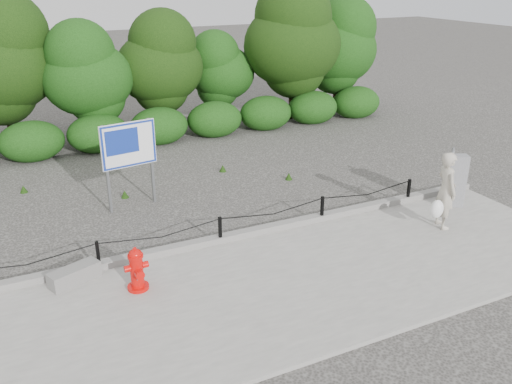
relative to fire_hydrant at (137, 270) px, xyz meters
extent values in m
plane|color=#2D2B28|center=(2.00, 0.99, -0.48)|extent=(90.00, 90.00, 0.00)
cube|color=gray|center=(2.00, -1.01, -0.44)|extent=(14.00, 4.00, 0.08)
cube|color=slate|center=(2.00, 1.04, -0.33)|extent=(14.00, 0.22, 0.14)
cube|color=black|center=(-0.50, 0.99, -0.10)|extent=(0.06, 0.06, 0.60)
cube|color=black|center=(2.00, 0.99, -0.10)|extent=(0.06, 0.06, 0.60)
cube|color=black|center=(4.50, 0.99, -0.10)|extent=(0.06, 0.06, 0.60)
cube|color=black|center=(7.00, 0.99, -0.10)|extent=(0.06, 0.06, 0.60)
cylinder|color=black|center=(-1.75, 0.99, 0.12)|extent=(2.50, 0.02, 0.02)
cylinder|color=black|center=(0.75, 0.99, 0.12)|extent=(2.50, 0.02, 0.02)
cylinder|color=black|center=(3.25, 0.99, 0.12)|extent=(2.50, 0.02, 0.02)
cylinder|color=black|center=(5.75, 0.99, 0.12)|extent=(2.50, 0.02, 0.02)
cylinder|color=black|center=(-1.50, 10.39, 0.71)|extent=(0.18, 0.18, 2.38)
cylinder|color=black|center=(1.00, 9.59, 0.51)|extent=(0.18, 0.18, 1.96)
ellipsoid|color=#274911|center=(1.00, 9.59, 1.88)|extent=(2.90, 2.51, 3.14)
cylinder|color=black|center=(3.50, 9.99, 0.56)|extent=(0.18, 0.18, 2.06)
ellipsoid|color=#274911|center=(3.50, 9.99, 2.00)|extent=(3.05, 2.64, 3.30)
cylinder|color=black|center=(6.00, 10.39, 0.36)|extent=(0.18, 0.18, 1.66)
ellipsoid|color=#274911|center=(6.00, 10.39, 1.52)|extent=(2.46, 2.13, 2.66)
cylinder|color=black|center=(8.50, 9.59, 0.79)|extent=(0.18, 0.18, 2.54)
ellipsoid|color=#274911|center=(8.50, 9.59, 2.57)|extent=(3.75, 3.25, 4.06)
cylinder|color=black|center=(10.80, 9.99, 0.62)|extent=(0.18, 0.18, 2.19)
ellipsoid|color=#274911|center=(10.80, 9.99, 2.16)|extent=(3.24, 2.81, 3.51)
cylinder|color=red|center=(0.00, 0.01, -0.36)|extent=(0.40, 0.40, 0.06)
cylinder|color=red|center=(0.00, 0.01, -0.04)|extent=(0.25, 0.25, 0.58)
cylinder|color=red|center=(0.00, 0.01, 0.27)|extent=(0.29, 0.29, 0.05)
ellipsoid|color=red|center=(0.00, 0.01, 0.30)|extent=(0.26, 0.26, 0.19)
cylinder|color=red|center=(0.00, 0.01, 0.41)|extent=(0.07, 0.07, 0.05)
cylinder|color=red|center=(-0.16, 0.00, 0.06)|extent=(0.11, 0.12, 0.12)
cylinder|color=red|center=(0.16, 0.02, 0.06)|extent=(0.11, 0.12, 0.12)
cylinder|color=red|center=(0.01, -0.16, -0.01)|extent=(0.17, 0.14, 0.16)
cylinder|color=slate|center=(-0.03, -0.13, -0.09)|extent=(0.01, 0.06, 0.13)
imported|color=#B3AA99|center=(6.76, -0.42, 0.47)|extent=(0.57, 0.72, 1.73)
ellipsoid|color=white|center=(6.41, -0.57, 0.15)|extent=(0.31, 0.24, 0.42)
cube|color=slate|center=(-0.99, 0.74, -0.25)|extent=(0.99, 0.64, 0.30)
cube|color=gray|center=(7.81, 0.35, 0.25)|extent=(0.56, 0.46, 1.28)
cube|color=slate|center=(7.81, 0.53, 0.31)|extent=(0.07, 0.07, 1.42)
cube|color=slate|center=(0.30, 3.72, 0.60)|extent=(0.07, 0.07, 2.15)
cube|color=slate|center=(1.41, 3.90, 0.60)|extent=(0.07, 0.07, 2.15)
cube|color=white|center=(0.86, 3.77, 1.14)|extent=(1.33, 0.25, 1.08)
cube|color=navy|center=(0.87, 3.74, 1.14)|extent=(1.30, 0.21, 1.04)
cube|color=navy|center=(0.71, 3.71, 1.24)|extent=(0.80, 0.13, 0.59)
camera|label=1|loc=(-1.73, -8.45, 4.94)|focal=38.00mm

